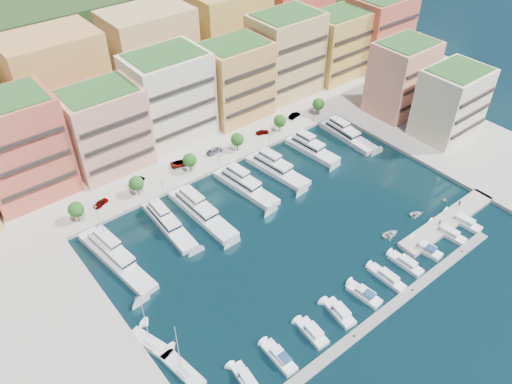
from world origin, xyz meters
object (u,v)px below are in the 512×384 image
at_px(car_5, 294,115).
at_px(cruiser_1, 279,358).
at_px(tree_5, 318,104).
at_px(cruiser_0, 247,381).
at_px(cruiser_6, 406,264).
at_px(lamppost_2, 219,156).
at_px(tree_4, 280,121).
at_px(car_1, 137,181).
at_px(cruiser_8, 448,233).
at_px(tree_3, 237,139).
at_px(lamppost_1, 162,181).
at_px(yacht_2, 200,210).
at_px(car_3, 214,151).
at_px(car_0, 101,203).
at_px(cruiser_9, 463,222).
at_px(car_4, 262,132).
at_px(yacht_5, 310,148).
at_px(sailboat_1, 151,344).
at_px(yacht_0, 114,256).
at_px(yacht_6, 346,134).
at_px(cruiser_5, 387,278).
at_px(sailboat_0, 183,370).
at_px(person_1, 459,203).
at_px(car_2, 180,163).
at_px(tree_2, 190,160).
at_px(yacht_4, 276,169).
at_px(cruiser_2, 313,333).
at_px(tender_2, 416,214).
at_px(lamppost_0, 97,210).
at_px(lamppost_4, 314,114).
at_px(person_0, 440,222).
at_px(tree_0, 76,210).
at_px(tender_0, 391,234).
at_px(cruiser_3, 340,313).
at_px(tree_1, 136,183).
at_px(yacht_1, 167,223).
at_px(cruiser_7, 426,249).
at_px(lamppost_3, 269,134).
at_px(cruiser_4, 364,295).

bearing_deg(car_5, cruiser_1, 124.98).
bearing_deg(tree_5, cruiser_0, -141.86).
bearing_deg(cruiser_6, lamppost_2, 100.89).
height_order(tree_4, car_1, tree_4).
distance_m(cruiser_8, car_1, 78.90).
xyz_separation_m(tree_3, lamppost_1, (-26.00, -2.30, -0.92)).
xyz_separation_m(yacht_2, car_3, (17.29, 18.35, 0.53)).
relative_size(lamppost_1, car_0, 1.01).
distance_m(cruiser_9, car_4, 61.91).
xyz_separation_m(yacht_5, sailboat_1, (-68.50, -28.01, -0.90)).
relative_size(yacht_0, yacht_6, 1.26).
distance_m(cruiser_5, car_0, 71.09).
relative_size(cruiser_1, sailboat_0, 0.61).
bearing_deg(tree_4, person_1, -77.23).
xyz_separation_m(lamppost_1, car_1, (-4.06, 6.56, -2.04)).
height_order(yacht_0, cruiser_6, yacht_0).
bearing_deg(cruiser_9, car_2, 123.62).
relative_size(tree_2, yacht_4, 0.28).
bearing_deg(cruiser_2, car_2, 81.69).
bearing_deg(tender_2, lamppost_0, 73.81).
xyz_separation_m(car_3, car_5, (31.07, 0.23, -0.01)).
height_order(lamppost_4, person_0, lamppost_4).
relative_size(cruiser_9, car_4, 2.37).
bearing_deg(lamppost_2, sailboat_0, -131.77).
height_order(lamppost_0, yacht_2, yacht_2).
relative_size(tree_0, tree_5, 1.00).
bearing_deg(tender_0, sailboat_1, 90.78).
bearing_deg(car_2, cruiser_1, 178.77).
bearing_deg(car_3, tree_3, -123.03).
xyz_separation_m(tree_5, cruiser_8, (-13.73, -58.10, -4.20)).
distance_m(tree_3, car_0, 41.37).
relative_size(yacht_5, cruiser_3, 2.28).
height_order(yacht_6, car_4, yacht_6).
bearing_deg(tender_2, lamppost_4, 9.05).
distance_m(cruiser_5, car_3, 61.31).
height_order(tree_1, yacht_6, tree_1).
height_order(yacht_1, person_1, yacht_1).
relative_size(lamppost_1, lamppost_4, 1.00).
relative_size(cruiser_5, cruiser_8, 0.97).
distance_m(tree_5, lamppost_2, 40.08).
relative_size(yacht_4, cruiser_7, 2.58).
relative_size(lamppost_2, yacht_0, 0.16).
xyz_separation_m(cruiser_7, tender_2, (8.52, 8.95, -0.20)).
height_order(tree_3, cruiser_3, tree_3).
distance_m(tree_0, lamppost_1, 22.14).
xyz_separation_m(lamppost_3, cruiser_8, (8.27, -55.80, -3.28)).
relative_size(sailboat_0, car_3, 2.60).
xyz_separation_m(yacht_4, person_0, (15.97, -41.58, 0.74)).
height_order(lamppost_2, cruiser_4, lamppost_2).
xyz_separation_m(cruiser_6, car_3, (-8.67, 61.24, 1.19)).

